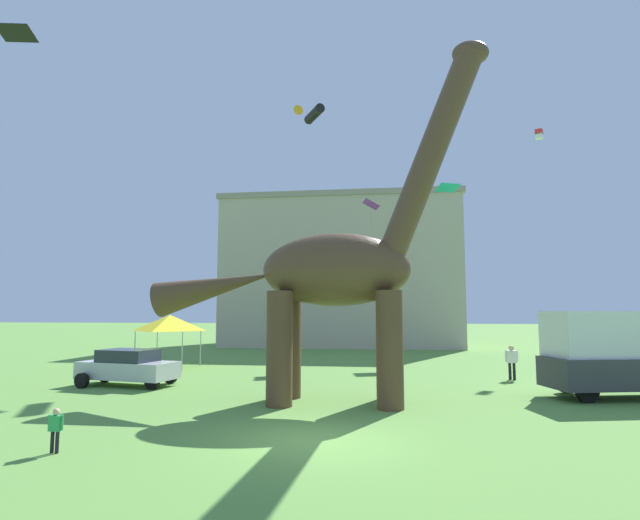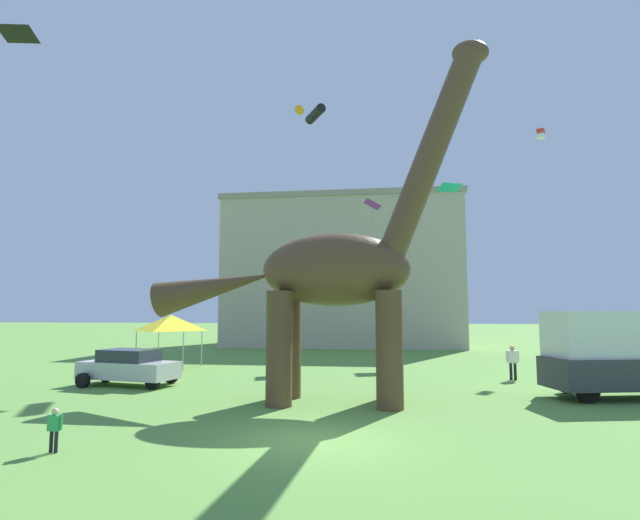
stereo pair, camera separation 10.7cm
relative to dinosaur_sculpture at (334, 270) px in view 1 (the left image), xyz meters
name	(u,v)px [view 1 (the left image)]	position (x,y,z in m)	size (l,w,h in m)	color
ground_plane	(316,441)	(0.06, -5.19, -4.69)	(240.00, 240.00, 0.00)	#5B8E3D
dinosaur_sculpture	(334,270)	(0.00, 0.00, 0.00)	(12.40, 2.63, 12.96)	#513823
parked_sedan_left	(128,367)	(-9.29, 2.93, -3.88)	(4.46, 2.56, 1.55)	#B7B7BC
parked_box_truck	(619,353)	(10.39, 2.27, -3.04)	(5.93, 3.28, 3.20)	#38383D
person_near_flyer	(56,426)	(-5.68, -7.01, -4.09)	(0.37, 0.16, 0.99)	black
person_strolling_adult	(512,359)	(7.66, 6.98, -3.72)	(0.60, 0.26, 1.60)	black
festival_canopy_tent	(170,323)	(-10.38, 9.50, -2.14)	(3.15, 3.15, 3.00)	#B2B2B7
kite_trailing	(371,204)	(0.93, 16.18, 5.83)	(1.30, 1.66, 1.95)	purple
kite_mid_right	(539,134)	(12.65, 17.81, 10.86)	(0.62, 0.62, 0.65)	red
kite_mid_center	(311,114)	(-2.75, 12.54, 11.03)	(2.21, 2.16, 0.63)	black
kite_high_right	(16,33)	(-17.48, 5.11, 13.24)	(1.99, 1.62, 0.32)	black
kite_far_right	(448,188)	(6.59, 20.01, 7.76)	(1.96, 1.70, 2.09)	#19B2B7
background_building_block	(343,273)	(-2.24, 30.42, 2.20)	(21.80, 11.42, 13.76)	#B7A893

